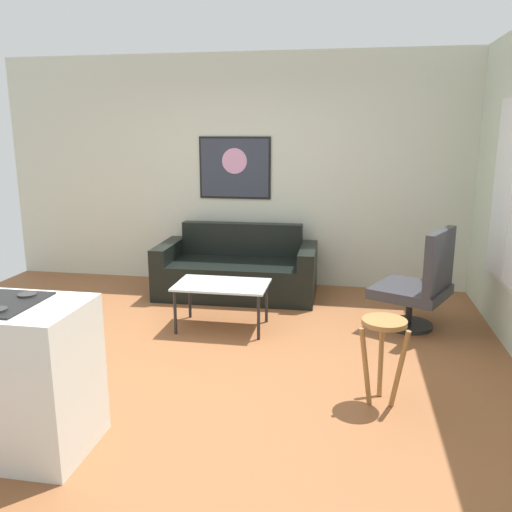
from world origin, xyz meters
The scene contains 7 objects.
ground centered at (0.00, 0.00, -0.02)m, with size 6.40×6.40×0.04m, color brown.
back_wall centered at (0.00, 2.42, 1.40)m, with size 6.40×0.05×2.80m, color beige.
couch centered at (-0.09, 1.85, 0.27)m, with size 1.85×0.92×0.80m.
coffee_table centered at (0.00, 0.73, 0.41)m, with size 0.89×0.56×0.45m.
armchair centered at (1.88, 1.04, 0.45)m, with size 0.87×0.88×1.00m.
bar_stool centered at (1.45, -0.50, 0.48)m, with size 0.36×0.35×0.62m.
wall_painting centered at (-0.22, 2.38, 1.45)m, with size 0.89×0.03×0.75m.
Camera 1 is at (1.18, -4.04, 1.88)m, focal length 37.14 mm.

